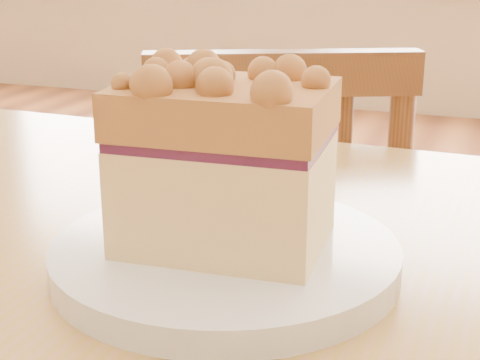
% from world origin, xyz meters
% --- Properties ---
extents(cafe_chair_main, '(0.50, 0.50, 0.84)m').
position_xyz_m(cafe_chair_main, '(0.12, 0.72, 0.43)').
color(cafe_chair_main, brown).
rests_on(cafe_chair_main, ground).
extents(plate, '(0.24, 0.24, 0.02)m').
position_xyz_m(plate, '(0.27, 0.16, 0.76)').
color(plate, white).
rests_on(plate, cafe_table_main).
extents(cake_slice, '(0.15, 0.11, 0.13)m').
position_xyz_m(cake_slice, '(0.27, 0.16, 0.83)').
color(cake_slice, '#FEDC90').
rests_on(cake_slice, plate).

